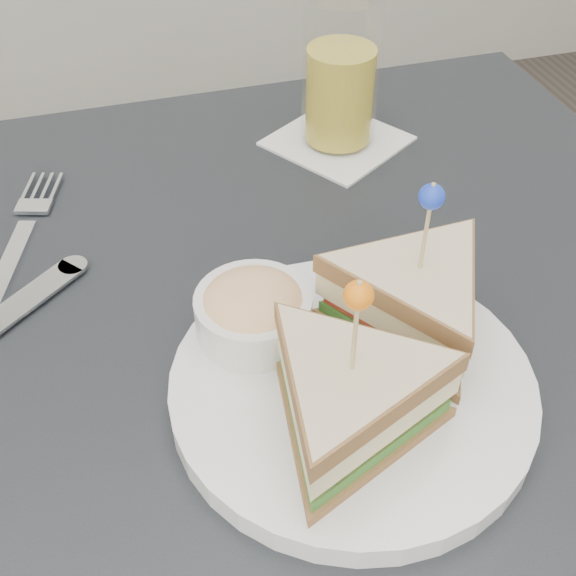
# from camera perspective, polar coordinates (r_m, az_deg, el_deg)

# --- Properties ---
(table) EXTENTS (0.80, 0.80, 0.75)m
(table) POSITION_cam_1_polar(r_m,az_deg,el_deg) (0.59, -0.67, -9.89)
(table) COLOR black
(table) RESTS_ON ground
(plate_meal) EXTENTS (0.29, 0.27, 0.15)m
(plate_meal) POSITION_cam_1_polar(r_m,az_deg,el_deg) (0.48, 5.94, -5.08)
(plate_meal) COLOR silver
(plate_meal) RESTS_ON table
(cutlery_fork) EXTENTS (0.08, 0.21, 0.01)m
(cutlery_fork) POSITION_cam_1_polar(r_m,az_deg,el_deg) (0.66, -20.34, 3.83)
(cutlery_fork) COLOR white
(cutlery_fork) RESTS_ON table
(drink_set) EXTENTS (0.16, 0.16, 0.15)m
(drink_set) POSITION_cam_1_polar(r_m,az_deg,el_deg) (0.72, 4.15, 15.93)
(drink_set) COLOR silver
(drink_set) RESTS_ON table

